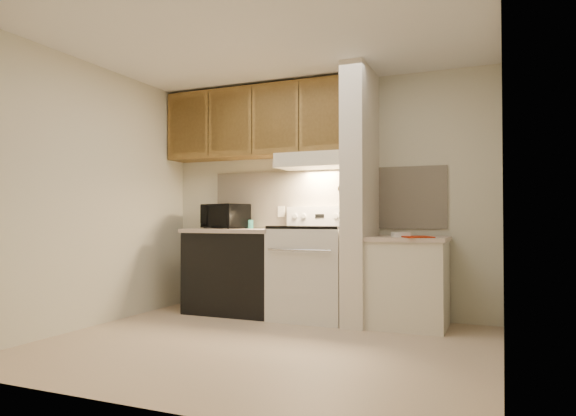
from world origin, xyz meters
The scene contains 50 objects.
floor centered at (0.00, 0.00, 0.00)m, with size 3.60×3.60×0.00m, color #CBB194.
ceiling centered at (0.00, 0.00, 2.50)m, with size 3.60×3.60×0.00m, color white.
wall_back centered at (0.00, 1.50, 1.25)m, with size 3.60×0.02×2.50m, color beige.
wall_left centered at (-1.80, 0.00, 1.25)m, with size 0.02×3.00×2.50m, color beige.
wall_right centered at (1.80, 0.00, 1.25)m, with size 0.02×3.00×2.50m, color beige.
backsplash centered at (0.00, 1.49, 1.24)m, with size 2.60×0.02×0.63m, color beige.
range_body centered at (0.00, 1.16, 0.46)m, with size 0.76×0.65×0.92m, color silver.
oven_window centered at (0.00, 0.84, 0.50)m, with size 0.50×0.01×0.30m, color black.
oven_handle centered at (0.00, 0.80, 0.72)m, with size 0.02×0.02×0.65m, color silver.
cooktop centered at (0.00, 1.16, 0.94)m, with size 0.74×0.64×0.03m, color black.
range_backguard centered at (0.00, 1.44, 1.05)m, with size 0.76×0.08×0.20m, color silver.
range_display centered at (0.00, 1.40, 1.05)m, with size 0.10×0.01×0.04m, color black.
range_knob_left_outer centered at (-0.28, 1.40, 1.05)m, with size 0.05×0.05×0.02m, color silver.
range_knob_left_inner centered at (-0.18, 1.40, 1.05)m, with size 0.05×0.05×0.02m, color silver.
range_knob_right_inner centered at (0.18, 1.40, 1.05)m, with size 0.05×0.05×0.02m, color silver.
range_knob_right_outer centered at (0.28, 1.40, 1.05)m, with size 0.05×0.05×0.02m, color silver.
dishwasher_front centered at (-0.88, 1.17, 0.43)m, with size 1.00×0.63×0.87m, color black.
left_countertop centered at (-0.88, 1.17, 0.89)m, with size 1.04×0.67×0.04m, color #C2AC9D.
spoon_rest centered at (-1.17, 1.19, 0.92)m, with size 0.21×0.07×0.01m, color black.
teal_jar centered at (-0.83, 1.39, 0.96)m, with size 0.09×0.09×0.10m, color #246F64.
outlet centered at (-0.48, 1.48, 1.10)m, with size 0.08×0.01×0.12m, color silver.
microwave centered at (-1.10, 1.31, 1.05)m, with size 0.50×0.34×0.28m, color black.
partition_pillar centered at (0.51, 1.15, 1.25)m, with size 0.22×0.70×2.50m, color silver.
pillar_trim centered at (0.39, 1.15, 1.30)m, with size 0.01×0.70×0.04m, color brown.
knife_strip centered at (0.39, 1.10, 1.32)m, with size 0.02×0.42×0.04m, color black.
knife_blade_a centered at (0.38, 0.95, 1.22)m, with size 0.01×0.04×0.16m, color silver.
knife_handle_a centered at (0.38, 0.93, 1.37)m, with size 0.02×0.02×0.10m, color black.
knife_blade_b centered at (0.38, 1.01, 1.21)m, with size 0.01×0.04×0.18m, color silver.
knife_handle_b centered at (0.38, 1.01, 1.37)m, with size 0.02×0.02×0.10m, color black.
knife_blade_c centered at (0.38, 1.11, 1.20)m, with size 0.01×0.04×0.20m, color silver.
knife_handle_c centered at (0.38, 1.10, 1.37)m, with size 0.02×0.02×0.10m, color black.
knife_blade_d centered at (0.38, 1.17, 1.22)m, with size 0.01×0.04×0.16m, color silver.
knife_handle_d centered at (0.38, 1.18, 1.37)m, with size 0.02×0.02×0.10m, color black.
knife_blade_e centered at (0.38, 1.26, 1.21)m, with size 0.01×0.04×0.18m, color silver.
knife_handle_e centered at (0.38, 1.25, 1.37)m, with size 0.02×0.02×0.10m, color black.
oven_mitt centered at (0.38, 1.32, 1.16)m, with size 0.03×0.09×0.22m, color slate.
right_cab_base centered at (0.97, 1.15, 0.40)m, with size 0.70×0.60×0.81m, color silver.
right_countertop centered at (0.97, 1.15, 0.83)m, with size 0.74×0.64×0.04m, color #C2AC9D.
red_folder centered at (1.07, 1.00, 0.86)m, with size 0.25×0.33×0.01m, color #A02006.
white_box centered at (0.92, 1.05, 0.87)m, with size 0.16×0.10×0.04m, color white.
range_hood centered at (0.00, 1.28, 1.62)m, with size 0.78×0.44×0.15m, color silver.
hood_lip centered at (0.00, 1.07, 1.58)m, with size 0.78×0.04×0.06m, color silver.
upper_cabinets centered at (-0.69, 1.32, 2.08)m, with size 2.18×0.33×0.77m, color brown.
cab_door_a centered at (-1.51, 1.17, 2.08)m, with size 0.46×0.01×0.63m, color brown.
cab_gap_a centered at (-1.23, 1.16, 2.08)m, with size 0.01×0.01×0.73m, color black.
cab_door_b centered at (-0.96, 1.17, 2.08)m, with size 0.46×0.01×0.63m, color brown.
cab_gap_b centered at (-0.69, 1.16, 2.08)m, with size 0.01×0.01×0.73m, color black.
cab_door_c centered at (-0.42, 1.17, 2.08)m, with size 0.46×0.01×0.63m, color brown.
cab_gap_c centered at (-0.14, 1.16, 2.08)m, with size 0.01×0.01×0.73m, color black.
cab_door_d centered at (0.13, 1.17, 2.08)m, with size 0.46×0.01×0.63m, color brown.
Camera 1 is at (1.80, -3.76, 1.02)m, focal length 32.00 mm.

